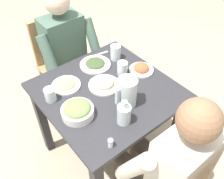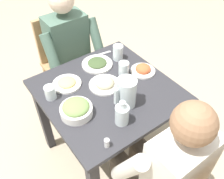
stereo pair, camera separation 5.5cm
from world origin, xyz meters
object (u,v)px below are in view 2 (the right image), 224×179
Objects in this scene: water_glass_far_left at (124,69)px; water_glass_by_pitcher at (118,53)px; water_pitcher at (126,93)px; salad_bowl at (76,109)px; water_glass_near_right at (50,92)px; dining_table at (107,104)px; diner_far at (162,164)px; plate_rice_curry at (143,70)px; plate_fries at (67,83)px; plate_beans at (105,83)px; salt_shaker at (107,143)px; diner_near at (74,56)px; oil_carafe at (122,115)px; chair_near at (64,58)px; plate_dolmas at (97,63)px.

water_glass_by_pitcher is (-0.08, -0.17, 0.01)m from water_glass_far_left.
water_pitcher is 0.99× the size of salad_bowl.
water_glass_near_right is (0.59, 0.08, -0.01)m from water_glass_by_pitcher.
diner_far reaches higher than dining_table.
plate_fries is at bearing -21.86° from plate_rice_curry.
plate_beans is 0.47m from salt_shaker.
diner_near is 0.47m from plate_fries.
salt_shaker is (0.16, 0.08, -0.03)m from oil_carafe.
plate_beans is 0.32m from water_glass_by_pitcher.
oil_carafe is at bearing 130.83° from salad_bowl.
chair_near is 0.68m from plate_fries.
diner_far reaches higher than water_glass_far_left.
water_glass_near_right is at bearing -42.84° from water_pitcher.
diner_far is 5.32× the size of plate_dolmas.
water_glass_by_pitcher reaches higher than water_glass_far_left.
dining_table is at bearing 133.90° from plate_fries.
oil_carafe is (0.11, 0.10, -0.04)m from water_pitcher.
plate_dolmas is at bearing -165.79° from water_glass_near_right.
diner_near is 6.18× the size of salad_bowl.
dining_table is 0.70× the size of diner_far.
salad_bowl reaches higher than dining_table.
salt_shaker is (0.21, -0.22, 0.12)m from diner_far.
oil_carafe is (0.16, 0.84, 0.15)m from diner_near.
salad_bowl is 0.58m from plate_rice_curry.
water_glass_far_left is (-0.12, 0.71, 0.29)m from chair_near.
diner_near is 0.33m from plate_dolmas.
water_glass_by_pitcher reaches higher than plate_beans.
water_pitcher is 0.47m from water_glass_by_pitcher.
plate_rice_curry is 0.48m from oil_carafe.
water_glass_far_left is (-0.17, -0.23, -0.05)m from water_pitcher.
salad_bowl reaches higher than salt_shaker.
water_glass_near_right reaches higher than plate_dolmas.
oil_carafe reaches higher than plate_fries.
dining_table is 0.70× the size of diner_near.
diner_near is 5.32× the size of plate_dolmas.
salad_bowl is 0.92× the size of plate_beans.
plate_beans is 3.86× the size of salt_shaker.
plate_beans is (-0.20, 0.16, 0.00)m from plate_fries.
chair_near is 5.14× the size of plate_rice_curry.
diner_near and diner_far have the same top height.
water_glass_by_pitcher is 0.59m from water_glass_near_right.
salad_bowl is at bearing 6.03° from plate_rice_curry.
chair_near reaches higher than plate_fries.
diner_far is 0.62m from plate_beans.
diner_near is at bearing -93.81° from water_pitcher.
plate_fries is 0.15m from water_glass_near_right.
water_glass_by_pitcher reaches higher than plate_fries.
water_glass_far_left is 0.59× the size of oil_carafe.
chair_near is at bearing -113.98° from plate_fries.
salad_bowl reaches higher than plate_beans.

